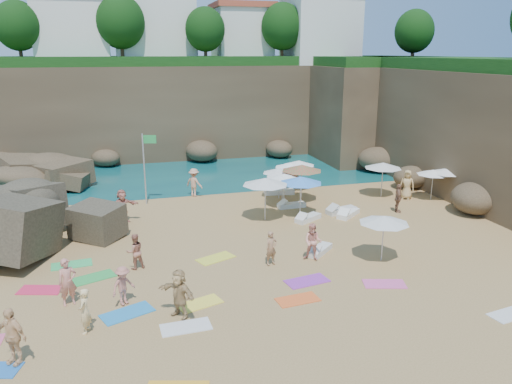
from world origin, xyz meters
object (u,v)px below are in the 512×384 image
object	(u,v)px
person_stand_0	(68,282)
person_stand_4	(407,185)
person_stand_5	(122,206)
parasol_2	(283,174)
rock_outcrop	(33,242)
parasol_1	(299,163)
person_stand_6	(85,311)
flag_pole	(146,160)
parasol_0	(284,177)
person_stand_3	(398,198)
person_stand_1	(135,251)
lounger_0	(308,218)
person_stand_2	(194,183)

from	to	relation	value
person_stand_0	person_stand_4	distance (m)	21.84
person_stand_5	person_stand_0	bearing A→B (deg)	-120.74
parasol_2	rock_outcrop	bearing A→B (deg)	-167.04
parasol_1	person_stand_6	world-z (taller)	parasol_1
person_stand_4	person_stand_6	distance (m)	22.23
flag_pole	person_stand_5	distance (m)	4.01
person_stand_4	flag_pole	bearing A→B (deg)	-148.17
parasol_0	person_stand_3	xyz separation A→B (m)	(6.18, -2.74, -1.08)
person_stand_0	flag_pole	bearing A→B (deg)	55.32
person_stand_6	parasol_0	bearing A→B (deg)	153.94
person_stand_4	person_stand_1	bearing A→B (deg)	-116.42
person_stand_4	person_stand_5	size ratio (longest dim) A/B	1.01
person_stand_1	lounger_0	bearing A→B (deg)	-171.81
parasol_0	rock_outcrop	bearing A→B (deg)	-171.38
lounger_0	person_stand_2	size ratio (longest dim) A/B	0.94
person_stand_1	person_stand_2	world-z (taller)	person_stand_2
parasol_0	person_stand_6	distance (m)	16.03
parasol_0	person_stand_1	world-z (taller)	parasol_0
parasol_1	person_stand_5	distance (m)	12.38
parasol_0	lounger_0	distance (m)	3.33
parasol_0	parasol_2	size ratio (longest dim) A/B	1.07
person_stand_2	person_stand_4	world-z (taller)	person_stand_4
person_stand_1	person_stand_5	size ratio (longest dim) A/B	0.85
flag_pole	person_stand_6	xyz separation A→B (m)	(-3.04, -14.54, -2.03)
lounger_0	person_stand_5	distance (m)	10.39
person_stand_0	person_stand_1	size ratio (longest dim) A/B	1.15
person_stand_3	parasol_0	bearing A→B (deg)	85.32
parasol_2	person_stand_5	world-z (taller)	parasol_2
parasol_2	person_stand_6	xyz separation A→B (m)	(-11.26, -12.79, -1.01)
person_stand_0	person_stand_6	distance (m)	2.32
person_stand_3	person_stand_2	bearing A→B (deg)	78.60
rock_outcrop	person_stand_4	bearing A→B (deg)	4.41
person_stand_1	person_stand_6	size ratio (longest dim) A/B	1.00
parasol_0	person_stand_0	xyz separation A→B (m)	(-11.68, -9.42, -1.02)
lounger_0	person_stand_4	distance (m)	8.08
person_stand_2	person_stand_6	distance (m)	16.61
person_stand_1	parasol_0	bearing A→B (deg)	-157.88
parasol_0	parasol_2	distance (m)	1.20
flag_pole	person_stand_0	bearing A→B (deg)	-106.91
person_stand_0	rock_outcrop	bearing A→B (deg)	89.57
person_stand_0	parasol_0	bearing A→B (deg)	21.11
rock_outcrop	person_stand_3	distance (m)	20.17
parasol_0	person_stand_2	xyz separation A→B (m)	(-4.91, 3.83, -1.00)
parasol_2	lounger_0	world-z (taller)	parasol_2
rock_outcrop	parasol_0	distance (m)	14.25
parasol_1	person_stand_6	xyz separation A→B (m)	(-13.20, -15.13, -1.10)
flag_pole	parasol_1	xyz separation A→B (m)	(10.16, 0.59, -0.93)
person_stand_0	person_stand_5	size ratio (longest dim) A/B	0.98
rock_outcrop	parasol_1	distance (m)	17.24
rock_outcrop	parasol_2	size ratio (longest dim) A/B	3.65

